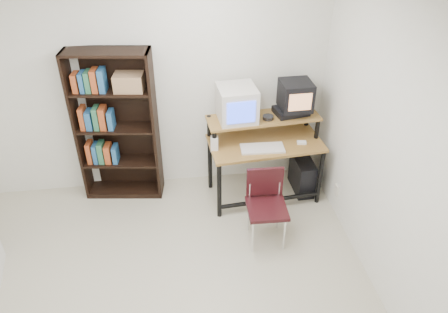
{
  "coord_description": "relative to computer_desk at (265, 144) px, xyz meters",
  "views": [
    {
      "loc": [
        0.24,
        -2.46,
        3.29
      ],
      "look_at": [
        0.72,
        1.1,
        0.89
      ],
      "focal_mm": 35.0,
      "sensor_mm": 36.0,
      "label": 1
    }
  ],
  "objects": [
    {
      "name": "wall_outlet",
      "position": [
        0.74,
        -0.43,
        -0.39
      ],
      "size": [
        0.02,
        0.08,
        0.12
      ],
      "primitive_type": "cube",
      "color": "beige",
      "rests_on": "right_wall"
    },
    {
      "name": "vcr",
      "position": [
        0.31,
        0.14,
        0.32
      ],
      "size": [
        0.4,
        0.32,
        0.08
      ],
      "primitive_type": "cube",
      "rotation": [
        0.0,
        0.0,
        0.19
      ],
      "color": "black",
      "rests_on": "computer_desk"
    },
    {
      "name": "bookshelf",
      "position": [
        -1.62,
        0.28,
        0.21
      ],
      "size": [
        0.92,
        0.41,
        1.77
      ],
      "rotation": [
        0.0,
        0.0,
        -0.13
      ],
      "color": "black",
      "rests_on": "floor"
    },
    {
      "name": "keyboard",
      "position": [
        -0.06,
        -0.16,
        0.04
      ],
      "size": [
        0.48,
        0.23,
        0.03
      ],
      "primitive_type": "cube",
      "rotation": [
        0.0,
        0.0,
        -0.05
      ],
      "color": "beige",
      "rests_on": "computer_desk"
    },
    {
      "name": "crt_monitor",
      "position": [
        -0.31,
        0.11,
        0.47
      ],
      "size": [
        0.43,
        0.44,
        0.38
      ],
      "rotation": [
        0.0,
        0.0,
        0.07
      ],
      "color": "beige",
      "rests_on": "computer_desk"
    },
    {
      "name": "mouse",
      "position": [
        0.39,
        -0.1,
        0.05
      ],
      "size": [
        0.11,
        0.08,
        0.03
      ],
      "primitive_type": "cube",
      "rotation": [
        0.0,
        0.0,
        -0.17
      ],
      "color": "white",
      "rests_on": "mousepad"
    },
    {
      "name": "ceiling",
      "position": [
        -1.25,
        -1.58,
        1.91
      ],
      "size": [
        4.0,
        4.0,
        0.01
      ],
      "primitive_type": "cube",
      "color": "white",
      "rests_on": "back_wall"
    },
    {
      "name": "computer_desk",
      "position": [
        0.0,
        0.0,
        0.0
      ],
      "size": [
        1.29,
        0.72,
        0.98
      ],
      "rotation": [
        0.0,
        0.0,
        0.08
      ],
      "color": "olive",
      "rests_on": "floor"
    },
    {
      "name": "school_chair",
      "position": [
        -0.13,
        -0.71,
        -0.21
      ],
      "size": [
        0.41,
        0.41,
        0.79
      ],
      "rotation": [
        0.0,
        0.0,
        -0.04
      ],
      "color": "black",
      "rests_on": "floor"
    },
    {
      "name": "crt_tv",
      "position": [
        0.34,
        0.13,
        0.51
      ],
      "size": [
        0.34,
        0.34,
        0.31
      ],
      "rotation": [
        0.0,
        0.0,
        0.03
      ],
      "color": "black",
      "rests_on": "vcr"
    },
    {
      "name": "back_wall",
      "position": [
        -1.25,
        0.42,
        0.61
      ],
      "size": [
        4.0,
        0.01,
        2.6
      ],
      "primitive_type": "cube",
      "color": "silver",
      "rests_on": "floor"
    },
    {
      "name": "right_wall",
      "position": [
        0.75,
        -1.58,
        0.61
      ],
      "size": [
        0.01,
        4.0,
        2.6
      ],
      "primitive_type": "cube",
      "color": "silver",
      "rests_on": "floor"
    },
    {
      "name": "mousepad",
      "position": [
        0.37,
        -0.11,
        0.03
      ],
      "size": [
        0.24,
        0.21,
        0.01
      ],
      "primitive_type": "cube",
      "rotation": [
        0.0,
        0.0,
        0.15
      ],
      "color": "black",
      "rests_on": "computer_desk"
    },
    {
      "name": "desk_speaker",
      "position": [
        -0.58,
        -0.09,
        0.11
      ],
      "size": [
        0.09,
        0.08,
        0.17
      ],
      "primitive_type": "cube",
      "rotation": [
        0.0,
        0.0,
        -0.13
      ],
      "color": "beige",
      "rests_on": "computer_desk"
    },
    {
      "name": "pc_tower",
      "position": [
        0.49,
        0.02,
        -0.48
      ],
      "size": [
        0.21,
        0.45,
        0.42
      ],
      "primitive_type": "cube",
      "rotation": [
        0.0,
        0.0,
        0.02
      ],
      "color": "black",
      "rests_on": "floor"
    },
    {
      "name": "cd_spindle",
      "position": [
        0.03,
        0.05,
        0.3
      ],
      "size": [
        0.12,
        0.12,
        0.05
      ],
      "primitive_type": "cylinder",
      "rotation": [
        0.0,
        0.0,
        0.03
      ],
      "color": "#26262B",
      "rests_on": "computer_desk"
    }
  ]
}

